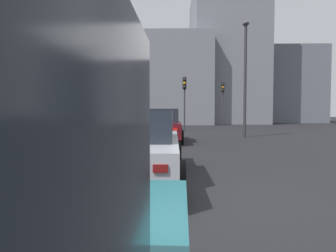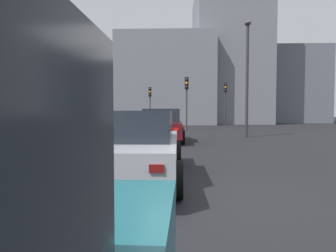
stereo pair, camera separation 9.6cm
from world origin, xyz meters
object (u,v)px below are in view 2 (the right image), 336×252
at_px(car_maroon_right_lead, 162,126).
at_px(car_silver_right_second, 133,146).
at_px(traffic_light_near_right, 225,95).
at_px(street_lamp_kerbside, 247,68).
at_px(traffic_light_far_left, 150,98).
at_px(traffic_light_near_left, 187,92).

relative_size(car_maroon_right_lead, car_silver_right_second, 0.88).
distance_m(traffic_light_near_right, street_lamp_kerbside, 11.77).
relative_size(traffic_light_far_left, street_lamp_kerbside, 0.59).
distance_m(car_silver_right_second, traffic_light_near_right, 23.04).
distance_m(car_silver_right_second, street_lamp_kerbside, 12.00).
height_order(traffic_light_near_right, street_lamp_kerbside, street_lamp_kerbside).
bearing_deg(traffic_light_near_left, car_maroon_right_lead, -4.09).
xyz_separation_m(traffic_light_near_left, traffic_light_near_right, (6.22, -3.87, 0.14)).
height_order(traffic_light_near_left, street_lamp_kerbside, street_lamp_kerbside).
distance_m(traffic_light_near_left, street_lamp_kerbside, 6.44).
xyz_separation_m(traffic_light_near_right, street_lamp_kerbside, (-11.73, 0.67, 0.83)).
bearing_deg(street_lamp_kerbside, traffic_light_near_right, -3.26).
xyz_separation_m(car_silver_right_second, street_lamp_kerbside, (10.53, -4.82, 3.15)).
xyz_separation_m(traffic_light_far_left, street_lamp_kerbside, (-12.32, -6.59, 1.09)).
relative_size(traffic_light_near_left, traffic_light_near_right, 0.95).
bearing_deg(car_maroon_right_lead, traffic_light_far_left, 7.50).
height_order(car_maroon_right_lead, traffic_light_near_right, traffic_light_near_right).
bearing_deg(traffic_light_far_left, traffic_light_near_right, 80.74).
relative_size(traffic_light_near_right, street_lamp_kerbside, 0.65).
bearing_deg(car_silver_right_second, street_lamp_kerbside, -24.60).
distance_m(traffic_light_far_left, street_lamp_kerbside, 14.01).
bearing_deg(traffic_light_far_left, traffic_light_near_left, 21.84).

